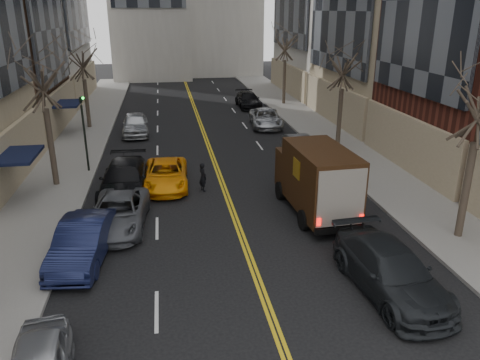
% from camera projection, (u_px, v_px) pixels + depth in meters
% --- Properties ---
extents(sidewalk_left, '(4.00, 66.00, 0.15)m').
position_uv_depth(sidewalk_left, '(75.00, 149.00, 31.45)').
color(sidewalk_left, slate).
rests_on(sidewalk_left, ground).
extents(sidewalk_right, '(4.00, 66.00, 0.15)m').
position_uv_depth(sidewalk_right, '(330.00, 138.00, 34.19)').
color(sidewalk_right, slate).
rests_on(sidewalk_right, ground).
extents(tree_lf_mid, '(3.20, 3.20, 8.91)m').
position_uv_depth(tree_lf_mid, '(39.00, 60.00, 22.74)').
color(tree_lf_mid, '#382D23').
rests_on(tree_lf_mid, sidewalk_left).
extents(tree_lf_far, '(3.20, 3.20, 8.12)m').
position_uv_depth(tree_lf_far, '(81.00, 50.00, 34.98)').
color(tree_lf_far, '#382D23').
rests_on(tree_lf_far, sidewalk_left).
extents(tree_rt_mid, '(3.20, 3.20, 8.32)m').
position_uv_depth(tree_rt_mid, '(344.00, 54.00, 30.21)').
color(tree_rt_mid, '#382D23').
rests_on(tree_rt_mid, sidewalk_right).
extents(tree_rt_far, '(3.20, 3.20, 9.11)m').
position_uv_depth(tree_rt_far, '(286.00, 33.00, 43.90)').
color(tree_rt_far, '#382D23').
rests_on(tree_rt_far, sidewalk_right).
extents(traffic_signal, '(0.29, 0.26, 4.70)m').
position_uv_depth(traffic_signal, '(84.00, 125.00, 26.11)').
color(traffic_signal, black).
rests_on(traffic_signal, sidewalk_left).
extents(ups_truck, '(2.64, 6.00, 3.23)m').
position_uv_depth(ups_truck, '(316.00, 180.00, 21.25)').
color(ups_truck, black).
rests_on(ups_truck, ground).
extents(observer_sedan, '(2.66, 5.62, 1.58)m').
position_uv_depth(observer_sedan, '(391.00, 271.00, 15.47)').
color(observer_sedan, black).
rests_on(observer_sedan, ground).
extents(taxi, '(2.42, 4.95, 1.35)m').
position_uv_depth(taxi, '(166.00, 175.00, 24.78)').
color(taxi, orange).
rests_on(taxi, ground).
extents(pedestrian, '(0.55, 0.65, 1.51)m').
position_uv_depth(pedestrian, '(203.00, 177.00, 24.18)').
color(pedestrian, black).
rests_on(pedestrian, ground).
extents(parked_lf_b, '(2.16, 4.88, 1.56)m').
position_uv_depth(parked_lf_b, '(82.00, 242.00, 17.42)').
color(parked_lf_b, '#111738').
rests_on(parked_lf_b, ground).
extents(parked_lf_c, '(2.67, 5.16, 1.39)m').
position_uv_depth(parked_lf_c, '(118.00, 213.00, 20.11)').
color(parked_lf_c, '#4F5157').
rests_on(parked_lf_c, ground).
extents(parked_lf_d, '(2.50, 5.70, 1.63)m').
position_uv_depth(parked_lf_d, '(124.00, 179.00, 23.69)').
color(parked_lf_d, black).
rests_on(parked_lf_d, ground).
extents(parked_lf_e, '(2.06, 4.78, 1.61)m').
position_uv_depth(parked_lf_e, '(135.00, 124.00, 35.02)').
color(parked_lf_e, '#B3B7BB').
rests_on(parked_lf_e, ground).
extents(parked_rt_a, '(1.48, 4.00, 1.31)m').
position_uv_depth(parked_rt_a, '(300.00, 147.00, 29.88)').
color(parked_rt_a, '#494B51').
rests_on(parked_rt_a, ground).
extents(parked_rt_b, '(2.81, 5.26, 1.41)m').
position_uv_depth(parked_rt_b, '(266.00, 118.00, 37.40)').
color(parked_rt_b, '#AEB1B6').
rests_on(parked_rt_b, ground).
extents(parked_rt_c, '(2.05, 4.93, 1.42)m').
position_uv_depth(parked_rt_c, '(248.00, 100.00, 44.72)').
color(parked_rt_c, black).
rests_on(parked_rt_c, ground).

